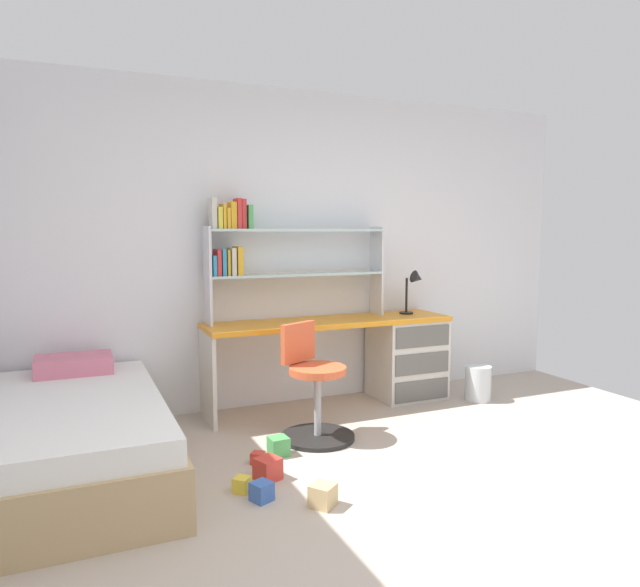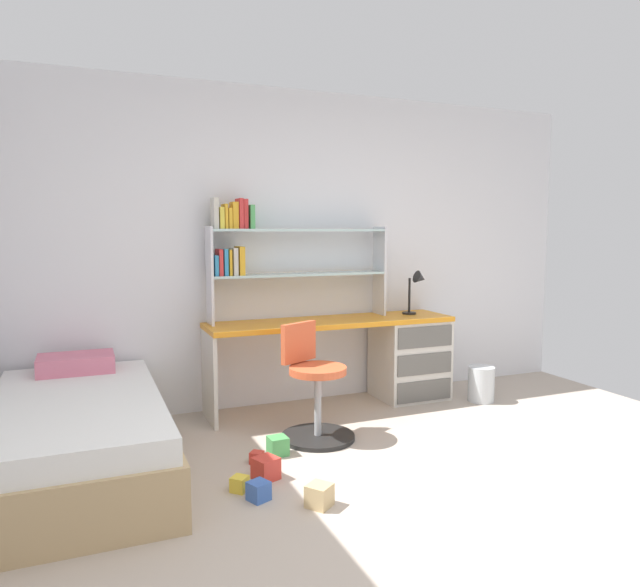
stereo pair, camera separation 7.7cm
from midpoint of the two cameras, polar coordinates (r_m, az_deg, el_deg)
ground_plane at (r=2.98m, az=15.99°, el=-23.43°), size 5.46×6.18×0.02m
room_shell at (r=3.25m, az=-14.95°, el=3.31°), size 5.46×6.18×2.61m
desk at (r=5.06m, az=6.23°, el=-5.80°), size 2.06×0.51×0.73m
bookshelf_hutch at (r=4.66m, az=-5.40°, el=4.26°), size 1.50×0.22×0.97m
desk_lamp at (r=5.11m, az=8.88°, el=0.83°), size 0.20×0.17×0.38m
swivel_chair at (r=4.11m, az=-1.11°, el=-9.78°), size 0.52×0.52×0.81m
bed_platform at (r=3.82m, az=-23.25°, el=-12.87°), size 1.00×1.88×0.59m
waste_bin at (r=5.22m, az=14.85°, el=-8.51°), size 0.22×0.22×0.30m
toy_block_blue_0 at (r=3.33m, az=-6.44°, el=-18.75°), size 0.13×0.13×0.10m
toy_block_red_1 at (r=3.57m, az=-5.79°, el=-16.75°), size 0.17×0.17×0.13m
toy_block_yellow_2 at (r=3.44m, az=-8.33°, el=-18.07°), size 0.12×0.12×0.08m
toy_block_natural_3 at (r=3.25m, az=-0.43°, el=-19.22°), size 0.17×0.17×0.12m
toy_block_green_4 at (r=3.91m, az=-4.68°, el=-14.71°), size 0.13×0.13×0.12m
toy_block_red_5 at (r=3.80m, az=-6.73°, el=-15.74°), size 0.10×0.10×0.07m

